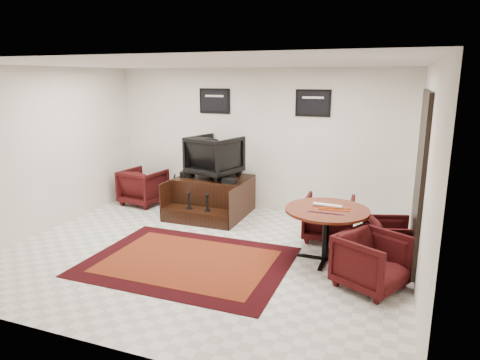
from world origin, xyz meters
The scene contains 16 objects.
ground centered at (0.00, 0.00, 0.00)m, with size 6.00×6.00×0.00m, color white.
room_shell centered at (0.41, 0.12, 1.79)m, with size 6.02×5.02×2.81m.
area_rug centered at (-0.07, -0.40, 0.01)m, with size 2.88×2.16×0.01m.
shine_podium centered at (-0.68, 1.81, 0.33)m, with size 1.38×1.43×0.71m.
shine_chair centered at (-0.68, 1.95, 1.16)m, with size 0.87×0.82×0.90m, color black.
shoes_pair centered at (-1.20, 1.79, 0.77)m, with size 0.28×0.34×0.11m.
polish_kit centered at (-0.21, 1.56, 0.76)m, with size 0.25×0.17×0.09m, color black.
umbrella_black centered at (-1.50, 1.61, 0.41)m, with size 0.30×0.11×0.81m, color black, non-canonical shape.
umbrella_hooked centered at (-1.46, 1.83, 0.42)m, with size 0.32×0.12×0.85m, color black, non-canonical shape.
armchair_side centered at (-2.31, 1.90, 0.41)m, with size 0.80×0.75×0.82m, color black.
meeting_table centered at (1.78, 0.37, 0.69)m, with size 1.20×1.20×0.79m.
table_chair_back centered at (1.68, 1.24, 0.40)m, with size 0.77×0.72×0.80m, color black.
table_chair_window centered at (2.68, 0.68, 0.35)m, with size 0.67×0.63×0.69m, color black.
table_chair_corner centered at (2.47, -0.27, 0.39)m, with size 0.76×0.71×0.78m, color black.
paper_roll centered at (1.77, 0.46, 0.81)m, with size 0.05×0.05×0.42m, color white.
table_clutter centered at (1.86, 0.31, 0.79)m, with size 0.57×0.36×0.01m.
Camera 1 is at (2.69, -5.53, 2.62)m, focal length 32.00 mm.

